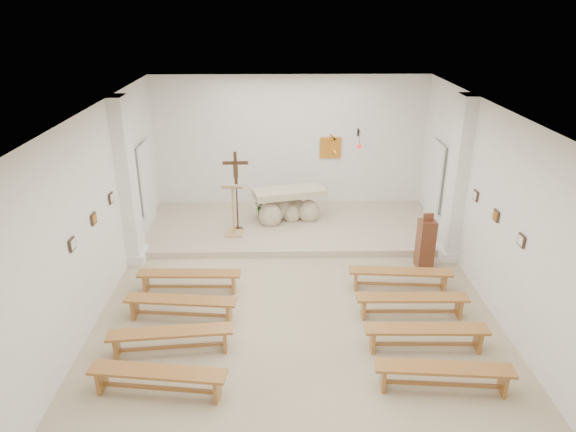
{
  "coord_description": "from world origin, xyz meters",
  "views": [
    {
      "loc": [
        -0.31,
        -7.93,
        5.16
      ],
      "look_at": [
        -0.12,
        1.6,
        1.15
      ],
      "focal_mm": 32.0,
      "sensor_mm": 36.0,
      "label": 1
    }
  ],
  "objects_px": {
    "bench_left_third": "(171,336)",
    "bench_left_fourth": "(158,376)",
    "bench_right_front": "(400,275)",
    "bench_left_second": "(181,304)",
    "crucifix_stand": "(236,186)",
    "bench_right_third": "(426,333)",
    "bench_left_front": "(189,277)",
    "altar": "(289,207)",
    "donation_pedestal": "(425,243)",
    "lectern": "(233,209)",
    "bench_right_fourth": "(444,373)",
    "bench_right_second": "(412,301)"
  },
  "relations": [
    {
      "from": "bench_right_third",
      "to": "bench_right_fourth",
      "type": "height_order",
      "value": "same"
    },
    {
      "from": "altar",
      "to": "bench_right_fourth",
      "type": "relative_size",
      "value": 0.93
    },
    {
      "from": "lectern",
      "to": "bench_left_fourth",
      "type": "distance_m",
      "value": 5.13
    },
    {
      "from": "lectern",
      "to": "bench_left_fourth",
      "type": "xyz_separation_m",
      "value": [
        -0.67,
        -5.06,
        -0.48
      ]
    },
    {
      "from": "bench_right_fourth",
      "to": "bench_right_second",
      "type": "bearing_deg",
      "value": 94.89
    },
    {
      "from": "bench_right_fourth",
      "to": "bench_right_front",
      "type": "bearing_deg",
      "value": 94.89
    },
    {
      "from": "lectern",
      "to": "bench_right_front",
      "type": "relative_size",
      "value": 0.66
    },
    {
      "from": "bench_left_third",
      "to": "bench_right_fourth",
      "type": "xyz_separation_m",
      "value": [
        4.02,
        -0.93,
        0.0
      ]
    },
    {
      "from": "donation_pedestal",
      "to": "bench_right_front",
      "type": "bearing_deg",
      "value": -132.53
    },
    {
      "from": "bench_left_second",
      "to": "bench_right_third",
      "type": "height_order",
      "value": "same"
    },
    {
      "from": "altar",
      "to": "bench_right_fourth",
      "type": "distance_m",
      "value": 6.24
    },
    {
      "from": "bench_right_front",
      "to": "bench_left_second",
      "type": "distance_m",
      "value": 4.13
    },
    {
      "from": "altar",
      "to": "bench_left_second",
      "type": "height_order",
      "value": "altar"
    },
    {
      "from": "bench_right_third",
      "to": "bench_left_front",
      "type": "bearing_deg",
      "value": 156.55
    },
    {
      "from": "crucifix_stand",
      "to": "bench_left_fourth",
      "type": "height_order",
      "value": "crucifix_stand"
    },
    {
      "from": "altar",
      "to": "bench_left_fourth",
      "type": "bearing_deg",
      "value": -122.5
    },
    {
      "from": "bench_left_front",
      "to": "bench_left_fourth",
      "type": "xyz_separation_m",
      "value": [
        0.0,
        -2.8,
        0.0
      ]
    },
    {
      "from": "altar",
      "to": "lectern",
      "type": "bearing_deg",
      "value": -161.32
    },
    {
      "from": "lectern",
      "to": "bench_left_front",
      "type": "bearing_deg",
      "value": -104.94
    },
    {
      "from": "bench_right_third",
      "to": "bench_right_fourth",
      "type": "distance_m",
      "value": 0.93
    },
    {
      "from": "crucifix_stand",
      "to": "donation_pedestal",
      "type": "distance_m",
      "value": 4.37
    },
    {
      "from": "crucifix_stand",
      "to": "bench_left_second",
      "type": "bearing_deg",
      "value": -103.25
    },
    {
      "from": "bench_right_front",
      "to": "bench_left_second",
      "type": "relative_size",
      "value": 1.0
    },
    {
      "from": "altar",
      "to": "bench_right_front",
      "type": "bearing_deg",
      "value": -70.27
    },
    {
      "from": "bench_right_third",
      "to": "bench_right_fourth",
      "type": "xyz_separation_m",
      "value": [
        0.0,
        -0.93,
        0.0
      ]
    },
    {
      "from": "crucifix_stand",
      "to": "donation_pedestal",
      "type": "xyz_separation_m",
      "value": [
        4.0,
        -1.61,
        -0.72
      ]
    },
    {
      "from": "bench_right_front",
      "to": "donation_pedestal",
      "type": "bearing_deg",
      "value": 56.89
    },
    {
      "from": "bench_right_second",
      "to": "bench_left_fourth",
      "type": "distance_m",
      "value": 4.44
    },
    {
      "from": "donation_pedestal",
      "to": "bench_left_front",
      "type": "xyz_separation_m",
      "value": [
        -4.74,
        -0.92,
        -0.22
      ]
    },
    {
      "from": "bench_right_second",
      "to": "lectern",
      "type": "bearing_deg",
      "value": 137.36
    },
    {
      "from": "bench_left_third",
      "to": "bench_right_third",
      "type": "bearing_deg",
      "value": -5.2
    },
    {
      "from": "donation_pedestal",
      "to": "bench_right_third",
      "type": "xyz_separation_m",
      "value": [
        -0.72,
        -2.78,
        -0.22
      ]
    },
    {
      "from": "bench_right_second",
      "to": "donation_pedestal",
      "type": "bearing_deg",
      "value": 69.89
    },
    {
      "from": "bench_right_front",
      "to": "bench_right_second",
      "type": "xyz_separation_m",
      "value": [
        0.0,
        -0.93,
        0.0
      ]
    },
    {
      "from": "lectern",
      "to": "bench_right_third",
      "type": "bearing_deg",
      "value": -49.29
    },
    {
      "from": "altar",
      "to": "donation_pedestal",
      "type": "xyz_separation_m",
      "value": [
        2.79,
        -2.17,
        0.04
      ]
    },
    {
      "from": "bench_left_third",
      "to": "bench_left_fourth",
      "type": "height_order",
      "value": "same"
    },
    {
      "from": "donation_pedestal",
      "to": "bench_left_third",
      "type": "height_order",
      "value": "donation_pedestal"
    },
    {
      "from": "donation_pedestal",
      "to": "bench_right_third",
      "type": "bearing_deg",
      "value": -109.07
    },
    {
      "from": "lectern",
      "to": "bench_left_front",
      "type": "xyz_separation_m",
      "value": [
        -0.67,
        -2.26,
        -0.48
      ]
    },
    {
      "from": "bench_left_front",
      "to": "bench_left_fourth",
      "type": "distance_m",
      "value": 2.8
    },
    {
      "from": "crucifix_stand",
      "to": "bench_right_front",
      "type": "relative_size",
      "value": 0.97
    },
    {
      "from": "bench_left_third",
      "to": "bench_right_third",
      "type": "relative_size",
      "value": 1.01
    },
    {
      "from": "bench_right_third",
      "to": "bench_left_fourth",
      "type": "height_order",
      "value": "same"
    },
    {
      "from": "lectern",
      "to": "bench_right_front",
      "type": "distance_m",
      "value": 4.07
    },
    {
      "from": "lectern",
      "to": "bench_left_second",
      "type": "height_order",
      "value": "lectern"
    },
    {
      "from": "bench_left_front",
      "to": "bench_right_front",
      "type": "distance_m",
      "value": 4.02
    },
    {
      "from": "lectern",
      "to": "bench_left_third",
      "type": "xyz_separation_m",
      "value": [
        -0.67,
        -4.13,
        -0.48
      ]
    },
    {
      "from": "bench_left_second",
      "to": "bench_left_fourth",
      "type": "relative_size",
      "value": 1.0
    },
    {
      "from": "crucifix_stand",
      "to": "bench_left_third",
      "type": "relative_size",
      "value": 0.97
    }
  ]
}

